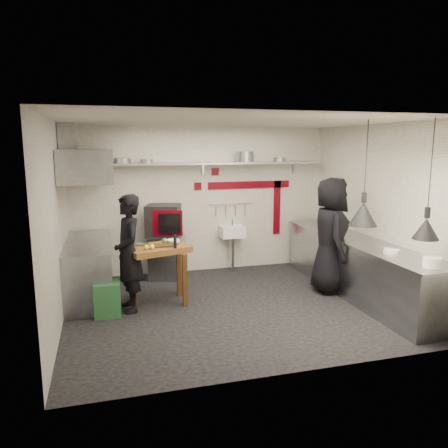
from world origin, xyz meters
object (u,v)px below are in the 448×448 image
object	(u,v)px
oven_stand	(167,257)
combi_oven	(163,220)
green_bin	(107,298)
chef_left	(129,253)
chef_right	(331,235)
prep_table	(158,275)

from	to	relation	value
oven_stand	combi_oven	bearing A→B (deg)	143.95
oven_stand	green_bin	xyz separation A→B (m)	(-1.11, -1.58, -0.15)
chef_left	green_bin	bearing A→B (deg)	-78.74
chef_left	chef_right	bearing A→B (deg)	81.38
green_bin	prep_table	size ratio (longest dim) A/B	0.54
combi_oven	chef_left	size ratio (longest dim) A/B	0.34
combi_oven	green_bin	distance (m)	2.13
oven_stand	chef_left	bearing A→B (deg)	-100.13
oven_stand	prep_table	size ratio (longest dim) A/B	0.87
chef_left	chef_right	world-z (taller)	chef_right
green_bin	oven_stand	bearing A→B (deg)	54.94
combi_oven	chef_right	world-z (taller)	chef_right
combi_oven	chef_left	world-z (taller)	chef_left
combi_oven	prep_table	bearing A→B (deg)	-84.29
prep_table	chef_left	distance (m)	0.64
prep_table	chef_right	xyz separation A→B (m)	(2.88, -0.20, 0.51)
oven_stand	combi_oven	distance (m)	0.69
oven_stand	chef_left	world-z (taller)	chef_left
chef_right	prep_table	bearing A→B (deg)	100.73
green_bin	chef_right	bearing A→B (deg)	1.55
prep_table	chef_right	world-z (taller)	chef_right
chef_left	chef_right	size ratio (longest dim) A/B	0.91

